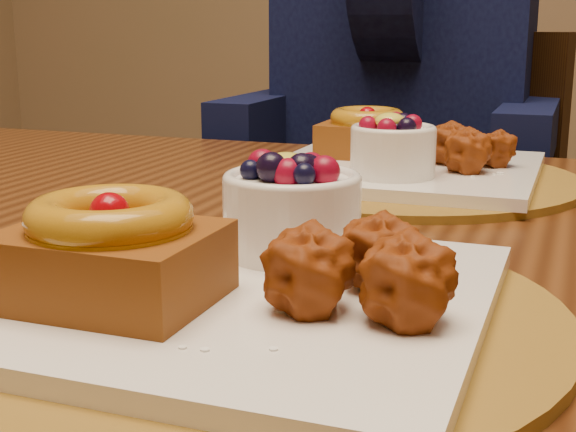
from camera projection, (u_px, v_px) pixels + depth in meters
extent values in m
cube|color=#361909|center=(345.00, 253.00, 0.67)|extent=(1.60, 0.90, 0.04)
cylinder|color=brown|center=(240.00, 312.00, 0.47)|extent=(0.38, 0.38, 0.01)
cube|color=white|center=(240.00, 296.00, 0.46)|extent=(0.28, 0.28, 0.01)
cube|color=#562308|center=(112.00, 265.00, 0.44)|extent=(0.11, 0.09, 0.04)
torus|color=#975D09|center=(110.00, 216.00, 0.43)|extent=(0.09, 0.09, 0.02)
sphere|color=#8D0209|center=(110.00, 213.00, 0.43)|extent=(0.02, 0.02, 0.02)
sphere|color=#803209|center=(378.00, 254.00, 0.46)|extent=(0.04, 0.04, 0.04)
sphere|color=#803209|center=(307.00, 274.00, 0.42)|extent=(0.04, 0.04, 0.04)
sphere|color=#803209|center=(405.00, 285.00, 0.40)|extent=(0.04, 0.04, 0.04)
cylinder|color=white|center=(292.00, 216.00, 0.52)|extent=(0.09, 0.09, 0.05)
torus|color=white|center=(292.00, 178.00, 0.52)|extent=(0.09, 0.09, 0.01)
ellipsoid|color=gold|center=(286.00, 166.00, 0.52)|extent=(0.03, 0.03, 0.02)
cylinder|color=brown|center=(402.00, 179.00, 0.87)|extent=(0.38, 0.38, 0.01)
cube|color=white|center=(402.00, 170.00, 0.87)|extent=(0.28, 0.28, 0.01)
cube|color=#562308|center=(367.00, 140.00, 0.92)|extent=(0.10, 0.08, 0.04)
torus|color=#975D09|center=(367.00, 117.00, 0.91)|extent=(0.08, 0.08, 0.02)
sphere|color=#8D0209|center=(367.00, 116.00, 0.91)|extent=(0.02, 0.02, 0.02)
sphere|color=#803209|center=(466.00, 154.00, 0.82)|extent=(0.04, 0.04, 0.04)
sphere|color=#803209|center=(449.00, 147.00, 0.86)|extent=(0.04, 0.04, 0.04)
sphere|color=#803209|center=(496.00, 149.00, 0.85)|extent=(0.04, 0.04, 0.04)
cylinder|color=white|center=(393.00, 153.00, 0.79)|extent=(0.08, 0.08, 0.05)
torus|color=white|center=(394.00, 129.00, 0.79)|extent=(0.08, 0.08, 0.01)
ellipsoid|color=gold|center=(390.00, 121.00, 0.79)|extent=(0.03, 0.03, 0.02)
cube|color=black|center=(379.00, 305.00, 1.38)|extent=(0.57, 0.57, 0.04)
cylinder|color=black|center=(226.00, 431.00, 1.43)|extent=(0.04, 0.04, 0.43)
cylinder|color=black|center=(357.00, 366.00, 1.70)|extent=(0.04, 0.04, 0.43)
cylinder|color=black|center=(523.00, 425.00, 1.45)|extent=(0.04, 0.04, 0.43)
cube|color=black|center=(447.00, 159.00, 1.47)|extent=(0.42, 0.20, 0.46)
cube|color=black|center=(403.00, 105.00, 1.38)|extent=(0.41, 0.22, 0.59)
cube|color=black|center=(261.00, 119.00, 1.35)|extent=(0.08, 0.29, 0.08)
cube|color=black|center=(528.00, 131.00, 1.20)|extent=(0.08, 0.29, 0.08)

